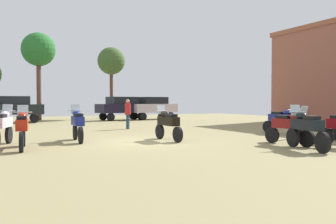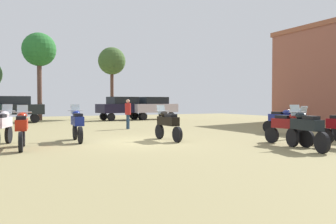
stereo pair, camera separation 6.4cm
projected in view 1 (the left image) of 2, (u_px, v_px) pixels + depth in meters
The scene contains 14 objects.
ground_plane at pixel (141, 142), 14.04m from camera, with size 44.00×52.00×0.02m.
motorcycle_2 at pixel (306, 128), 11.73m from camera, with size 0.76×2.25×1.50m.
motorcycle_6 at pixel (3, 126), 12.76m from camera, with size 0.83×2.18×1.51m.
motorcycle_7 at pixel (22, 128), 11.91m from camera, with size 0.62×2.23×1.49m.
motorcycle_8 at pixel (282, 120), 17.40m from camera, with size 0.70×2.22×1.46m.
motorcycle_9 at pixel (168, 123), 14.55m from camera, with size 0.62×2.16×1.46m.
motorcycle_10 at pixel (289, 126), 13.00m from camera, with size 0.62×2.17×1.45m.
motorcycle_11 at pixel (78, 123), 14.15m from camera, with size 0.62×2.16×1.49m.
car_1 at pixel (13, 107), 26.37m from camera, with size 4.39×2.02×2.00m.
car_3 at pixel (122, 107), 30.22m from camera, with size 4.55×2.53×2.00m.
car_5 at pixel (153, 106), 31.47m from camera, with size 4.54×2.50×2.00m.
person_2 at pixel (128, 112), 20.50m from camera, with size 0.48×0.48×1.73m.
tree_4 at pixel (111, 62), 33.28m from camera, with size 2.59×2.59×6.73m.
tree_6 at pixel (38, 51), 29.60m from camera, with size 2.81×2.81×7.39m.
Camera 1 is at (-5.22, -13.04, 1.64)m, focal length 37.65 mm.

